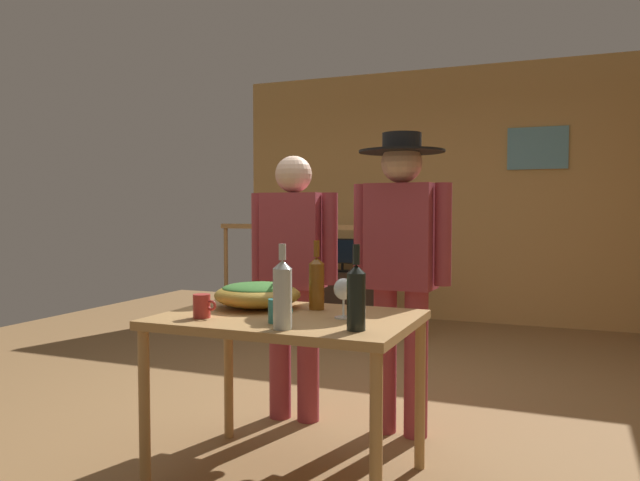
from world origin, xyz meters
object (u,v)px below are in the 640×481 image
at_px(framed_picture, 538,148).
at_px(person_standing_left, 294,267).
at_px(wine_glass, 343,291).
at_px(mug_teal, 277,311).
at_px(flat_screen_tv, 341,252).
at_px(tv_console, 342,295).
at_px(mug_red, 202,306).
at_px(stair_railing, 352,266).
at_px(wine_bottle_dark, 356,296).
at_px(person_standing_right, 401,256).
at_px(serving_table, 288,333).
at_px(salad_bowl, 258,293).
at_px(wine_bottle_amber, 317,282).
at_px(wine_bottle_clear, 282,293).

xyz_separation_m(framed_picture, person_standing_left, (-1.16, -3.60, -0.98)).
bearing_deg(wine_glass, mug_teal, -136.19).
height_order(mug_teal, person_standing_left, person_standing_left).
bearing_deg(flat_screen_tv, tv_console, 90.00).
distance_m(mug_red, mug_teal, 0.37).
bearing_deg(stair_railing, framed_picture, 32.89).
height_order(wine_bottle_dark, person_standing_left, person_standing_left).
relative_size(mug_red, person_standing_right, 0.07).
distance_m(serving_table, wine_glass, 0.33).
relative_size(mug_teal, person_standing_left, 0.07).
height_order(tv_console, salad_bowl, salad_bowl).
bearing_deg(flat_screen_tv, mug_red, -77.85).
xyz_separation_m(wine_glass, wine_bottle_amber, (-0.20, 0.17, 0.01)).
distance_m(stair_railing, serving_table, 3.39).
height_order(salad_bowl, person_standing_left, person_standing_left).
distance_m(tv_console, flat_screen_tv, 0.50).
height_order(framed_picture, serving_table, framed_picture).
bearing_deg(framed_picture, wine_bottle_clear, -98.73).
relative_size(wine_bottle_clear, mug_red, 3.06).
height_order(framed_picture, mug_red, framed_picture).
distance_m(flat_screen_tv, wine_glass, 4.30).
relative_size(framed_picture, mug_red, 5.38).
distance_m(flat_screen_tv, person_standing_left, 3.41).
distance_m(framed_picture, mug_teal, 4.75).
relative_size(wine_bottle_clear, person_standing_right, 0.21).
distance_m(salad_bowl, wine_bottle_dark, 0.74).
xyz_separation_m(stair_railing, wine_bottle_amber, (0.91, -3.08, 0.22)).
bearing_deg(wine_bottle_dark, person_standing_left, 126.60).
xyz_separation_m(stair_railing, wine_glass, (1.11, -3.26, 0.21)).
bearing_deg(wine_glass, stair_railing, 108.79).
bearing_deg(wine_glass, person_standing_left, 128.33).
relative_size(serving_table, wine_bottle_amber, 3.41).
height_order(tv_console, wine_glass, wine_glass).
relative_size(stair_railing, serving_table, 1.91).
bearing_deg(person_standing_left, salad_bowl, 95.06).
height_order(wine_bottle_clear, wine_bottle_amber, wine_bottle_clear).
relative_size(wine_glass, mug_red, 1.58).
bearing_deg(wine_bottle_amber, wine_bottle_clear, -83.10).
bearing_deg(person_standing_right, framed_picture, -94.97).
bearing_deg(wine_glass, flat_screen_tv, 110.50).
distance_m(salad_bowl, wine_glass, 0.51).
height_order(flat_screen_tv, wine_glass, wine_glass).
height_order(stair_railing, person_standing_right, person_standing_right).
relative_size(tv_console, person_standing_right, 0.54).
bearing_deg(tv_console, person_standing_left, -74.50).
relative_size(framed_picture, flat_screen_tv, 1.24).
bearing_deg(wine_bottle_dark, serving_table, 152.05).
xyz_separation_m(serving_table, wine_bottle_dark, (0.40, -0.21, 0.22)).
relative_size(flat_screen_tv, salad_bowl, 1.15).
bearing_deg(serving_table, person_standing_right, 66.99).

